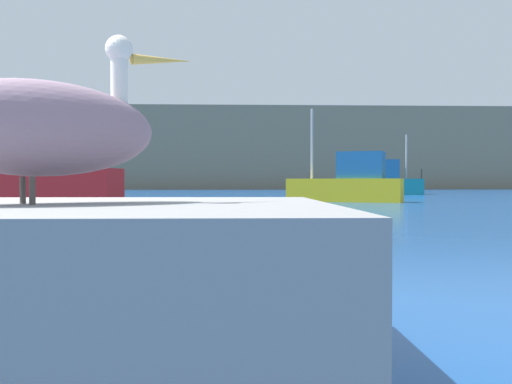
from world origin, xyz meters
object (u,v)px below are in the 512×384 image
at_px(pelican, 42,127).
at_px(fishing_boat_teal, 383,183).
at_px(fishing_boat_yellow, 349,183).
at_px(mooring_buoy, 193,218).
at_px(fishing_boat_red, 56,181).
at_px(fishing_boat_blue, 33,178).

height_order(pelican, fishing_boat_teal, fishing_boat_teal).
xyz_separation_m(fishing_boat_yellow, mooring_buoy, (-6.18, -17.12, -0.52)).
relative_size(fishing_boat_red, fishing_boat_blue, 0.94).
height_order(fishing_boat_red, fishing_boat_yellow, fishing_boat_yellow).
height_order(pelican, mooring_buoy, pelican).
bearing_deg(fishing_boat_red, fishing_boat_yellow, -143.86).
bearing_deg(pelican, mooring_buoy, 54.60).
relative_size(fishing_boat_blue, fishing_boat_teal, 0.85).
bearing_deg(pelican, fishing_boat_red, 72.93).
relative_size(pelican, fishing_boat_teal, 0.22).
bearing_deg(fishing_boat_blue, fishing_boat_teal, -165.83).
xyz_separation_m(fishing_boat_blue, fishing_boat_teal, (26.12, -2.96, -0.35)).
xyz_separation_m(pelican, fishing_boat_blue, (-14.25, 42.15, -0.07)).
xyz_separation_m(fishing_boat_red, fishing_boat_teal, (17.72, 19.28, -0.15)).
bearing_deg(fishing_boat_teal, fishing_boat_red, -120.11).
bearing_deg(fishing_boat_red, fishing_boat_teal, -116.72).
distance_m(pelican, fishing_boat_yellow, 25.27).
distance_m(fishing_boat_yellow, mooring_buoy, 18.21).
bearing_deg(fishing_boat_blue, fishing_boat_yellow, 160.08).
height_order(fishing_boat_red, fishing_boat_teal, fishing_boat_teal).
bearing_deg(fishing_boat_blue, mooring_buoy, 133.25).
relative_size(fishing_boat_red, fishing_boat_teal, 0.79).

